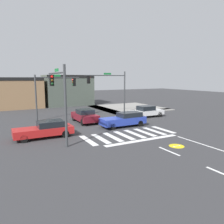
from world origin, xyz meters
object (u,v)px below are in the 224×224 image
object	(u,v)px
traffic_signal_northwest	(54,88)
traffic_signal_northeast	(110,85)
car_red	(45,129)
car_blue	(124,119)
traffic_signal_southwest	(59,90)
car_white	(146,111)
car_maroon	(85,116)

from	to	relation	value
traffic_signal_northwest	traffic_signal_northeast	size ratio (longest dim) A/B	0.88
traffic_signal_northwest	car_red	world-z (taller)	traffic_signal_northwest
car_red	car_blue	bearing A→B (deg)	-176.40
traffic_signal_southwest	traffic_signal_northeast	distance (m)	13.31
traffic_signal_northwest	traffic_signal_northeast	bearing A→B (deg)	1.16
traffic_signal_northeast	traffic_signal_southwest	bearing A→B (deg)	45.40
car_white	car_blue	world-z (taller)	same
traffic_signal_northwest	car_red	xyz separation A→B (m)	(-2.71, -7.77, -3.06)
traffic_signal_northwest	traffic_signal_southwest	bearing A→B (deg)	-101.26
car_red	traffic_signal_northeast	bearing A→B (deg)	-142.15
traffic_signal_northwest	car_maroon	bearing A→B (deg)	-54.35
traffic_signal_northeast	car_maroon	distance (m)	6.98
traffic_signal_southwest	car_blue	bearing A→B (deg)	-74.01
traffic_signal_northeast	car_blue	world-z (taller)	traffic_signal_northeast
traffic_signal_northeast	car_white	xyz separation A→B (m)	(3.11, -4.12, -3.28)
car_white	car_red	distance (m)	13.85
car_blue	car_maroon	bearing A→B (deg)	-53.27
traffic_signal_northwest	car_white	xyz separation A→B (m)	(10.61, -3.97, -3.03)
traffic_signal_northeast	car_blue	size ratio (longest dim) A/B	1.29
traffic_signal_northeast	car_red	world-z (taller)	traffic_signal_northeast
car_white	car_blue	bearing A→B (deg)	-148.01
traffic_signal_southwest	traffic_signal_northeast	world-z (taller)	traffic_signal_southwest
traffic_signal_southwest	car_white	world-z (taller)	traffic_signal_southwest
car_red	car_blue	world-z (taller)	car_blue
car_red	car_white	bearing A→B (deg)	-164.06
traffic_signal_southwest	car_maroon	world-z (taller)	traffic_signal_southwest
car_maroon	car_white	bearing A→B (deg)	86.35
car_blue	car_maroon	world-z (taller)	car_maroon
traffic_signal_northwest	traffic_signal_southwest	xyz separation A→B (m)	(-1.86, -9.33, 0.23)
traffic_signal_northeast	car_maroon	bearing A→B (deg)	35.69
traffic_signal_southwest	car_blue	distance (m)	8.15
car_red	car_maroon	xyz separation A→B (m)	(5.19, 4.32, 0.06)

